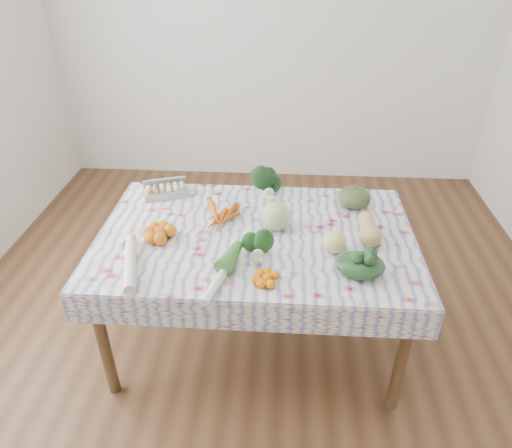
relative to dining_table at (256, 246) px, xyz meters
name	(u,v)px	position (x,y,z in m)	size (l,w,h in m)	color
ground	(256,336)	(0.00, 0.00, -0.68)	(4.50, 4.50, 0.00)	#50311B
wall_back	(273,28)	(0.00, 2.25, 0.72)	(4.00, 0.04, 2.80)	white
dining_table	(256,246)	(0.00, 0.00, 0.00)	(1.60, 1.00, 0.75)	brown
tablecloth	(256,234)	(0.00, 0.00, 0.08)	(1.66, 1.06, 0.01)	silver
egg_carton	(166,192)	(-0.56, 0.36, 0.12)	(0.26, 0.10, 0.07)	#A5A5A0
carrot_bunch	(219,216)	(-0.21, 0.12, 0.11)	(0.25, 0.23, 0.05)	#CD550C
kale_bunch	(267,184)	(0.04, 0.42, 0.16)	(0.16, 0.14, 0.14)	#153715
kabocha_squash	(354,197)	(0.54, 0.31, 0.14)	(0.19, 0.19, 0.12)	#41502A
cabbage	(276,216)	(0.10, 0.05, 0.16)	(0.16, 0.16, 0.16)	#A2C27B
butternut_squash	(369,229)	(0.58, 0.00, 0.14)	(0.11, 0.24, 0.11)	tan
orange_cluster	(159,233)	(-0.49, -0.08, 0.12)	(0.22, 0.22, 0.07)	orange
broccoli	(258,247)	(0.02, -0.19, 0.13)	(0.13, 0.13, 0.10)	#1C4D19
mandarin_cluster	(267,277)	(0.07, -0.39, 0.11)	(0.15, 0.15, 0.05)	orange
grapefruit	(335,242)	(0.40, -0.14, 0.14)	(0.12, 0.12, 0.12)	#D6CE6A
spinach_bag	(361,265)	(0.50, -0.31, 0.13)	(0.22, 0.18, 0.10)	black
daikon	(130,266)	(-0.57, -0.35, 0.11)	(0.05, 0.05, 0.38)	white
leek	(222,274)	(-0.13, -0.38, 0.11)	(0.04, 0.04, 0.41)	silver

